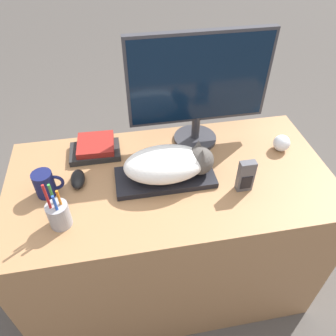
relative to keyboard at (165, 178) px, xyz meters
name	(u,v)px	position (x,y,z in m)	size (l,w,h in m)	color
ground_plane	(182,336)	(0.02, -0.31, -0.78)	(12.00, 12.00, 0.00)	#4C4742
desk	(170,234)	(0.02, 0.01, -0.39)	(1.29, 0.65, 0.77)	#9E7047
keyboard	(165,178)	(0.00, 0.00, 0.00)	(0.39, 0.16, 0.02)	black
cat	(171,163)	(0.02, 0.00, 0.07)	(0.35, 0.18, 0.13)	white
monitor	(199,84)	(0.18, 0.23, 0.27)	(0.57, 0.19, 0.48)	#333338
computer_mouse	(78,179)	(-0.33, 0.04, 0.01)	(0.06, 0.10, 0.04)	black
coffee_mug	(45,184)	(-0.44, 0.01, 0.04)	(0.11, 0.07, 0.10)	#141947
pen_cup	(59,214)	(-0.39, -0.15, 0.04)	(0.07, 0.07, 0.20)	#939399
baseball	(282,143)	(0.52, 0.10, 0.02)	(0.07, 0.07, 0.07)	silver
phone	(246,176)	(0.29, -0.10, 0.05)	(0.06, 0.03, 0.13)	#4C4C51
book_stack	(95,148)	(-0.26, 0.21, 0.01)	(0.21, 0.16, 0.05)	black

